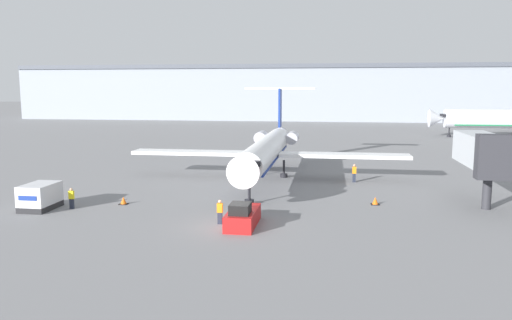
{
  "coord_description": "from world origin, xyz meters",
  "views": [
    {
      "loc": [
        6.57,
        -32.97,
        9.57
      ],
      "look_at": [
        0.0,
        10.86,
        3.19
      ],
      "focal_mm": 35.0,
      "sensor_mm": 36.0,
      "label": 1
    }
  ],
  "objects_px": {
    "pushback_tug": "(243,216)",
    "traffic_cone_right": "(375,201)",
    "traffic_cone_left": "(124,201)",
    "jet_bridge": "(484,152)",
    "luggage_cart": "(40,197)",
    "worker_on_apron": "(72,198)",
    "worker_by_wing": "(354,173)",
    "airplane_main": "(268,148)",
    "worker_near_tug": "(220,211)"
  },
  "relations": [
    {
      "from": "pushback_tug",
      "to": "traffic_cone_right",
      "type": "bearing_deg",
      "value": 39.23
    },
    {
      "from": "traffic_cone_left",
      "to": "jet_bridge",
      "type": "xyz_separation_m",
      "value": [
        29.38,
        4.24,
        4.13
      ]
    },
    {
      "from": "pushback_tug",
      "to": "luggage_cart",
      "type": "relative_size",
      "value": 1.4
    },
    {
      "from": "worker_on_apron",
      "to": "traffic_cone_left",
      "type": "bearing_deg",
      "value": 31.49
    },
    {
      "from": "pushback_tug",
      "to": "worker_by_wing",
      "type": "distance_m",
      "value": 19.83
    },
    {
      "from": "airplane_main",
      "to": "worker_on_apron",
      "type": "xyz_separation_m",
      "value": [
        -13.79,
        -15.97,
        -2.34
      ]
    },
    {
      "from": "luggage_cart",
      "to": "jet_bridge",
      "type": "height_order",
      "value": "jet_bridge"
    },
    {
      "from": "airplane_main",
      "to": "worker_near_tug",
      "type": "xyz_separation_m",
      "value": [
        -1.05,
        -18.64,
        -2.3
      ]
    },
    {
      "from": "airplane_main",
      "to": "worker_on_apron",
      "type": "height_order",
      "value": "airplane_main"
    },
    {
      "from": "worker_near_tug",
      "to": "worker_on_apron",
      "type": "relative_size",
      "value": 1.03
    },
    {
      "from": "pushback_tug",
      "to": "luggage_cart",
      "type": "xyz_separation_m",
      "value": [
        -16.81,
        2.38,
        0.36
      ]
    },
    {
      "from": "airplane_main",
      "to": "worker_by_wing",
      "type": "height_order",
      "value": "airplane_main"
    },
    {
      "from": "worker_by_wing",
      "to": "worker_on_apron",
      "type": "distance_m",
      "value": 27.39
    },
    {
      "from": "luggage_cart",
      "to": "jet_bridge",
      "type": "relative_size",
      "value": 0.36
    },
    {
      "from": "pushback_tug",
      "to": "airplane_main",
      "type": "bearing_deg",
      "value": 91.92
    },
    {
      "from": "airplane_main",
      "to": "luggage_cart",
      "type": "xyz_separation_m",
      "value": [
        -16.18,
        -16.48,
        -2.19
      ]
    },
    {
      "from": "luggage_cart",
      "to": "traffic_cone_right",
      "type": "bearing_deg",
      "value": 11.88
    },
    {
      "from": "worker_near_tug",
      "to": "jet_bridge",
      "type": "xyz_separation_m",
      "value": [
        20.09,
        9.03,
        3.51
      ]
    },
    {
      "from": "traffic_cone_right",
      "to": "worker_on_apron",
      "type": "bearing_deg",
      "value": -168.13
    },
    {
      "from": "airplane_main",
      "to": "luggage_cart",
      "type": "bearing_deg",
      "value": -134.48
    },
    {
      "from": "traffic_cone_left",
      "to": "traffic_cone_right",
      "type": "relative_size",
      "value": 1.0
    },
    {
      "from": "pushback_tug",
      "to": "worker_near_tug",
      "type": "relative_size",
      "value": 2.67
    },
    {
      "from": "luggage_cart",
      "to": "worker_near_tug",
      "type": "height_order",
      "value": "luggage_cart"
    },
    {
      "from": "traffic_cone_right",
      "to": "worker_by_wing",
      "type": "bearing_deg",
      "value": 97.4
    },
    {
      "from": "airplane_main",
      "to": "luggage_cart",
      "type": "distance_m",
      "value": 23.2
    },
    {
      "from": "worker_by_wing",
      "to": "worker_on_apron",
      "type": "xyz_separation_m",
      "value": [
        -22.9,
        -15.03,
        -0.1
      ]
    },
    {
      "from": "worker_on_apron",
      "to": "traffic_cone_left",
      "type": "distance_m",
      "value": 4.09
    },
    {
      "from": "traffic_cone_right",
      "to": "airplane_main",
      "type": "bearing_deg",
      "value": 133.7
    },
    {
      "from": "worker_near_tug",
      "to": "traffic_cone_right",
      "type": "bearing_deg",
      "value": 34.14
    },
    {
      "from": "airplane_main",
      "to": "jet_bridge",
      "type": "height_order",
      "value": "airplane_main"
    },
    {
      "from": "airplane_main",
      "to": "worker_on_apron",
      "type": "bearing_deg",
      "value": -130.81
    },
    {
      "from": "jet_bridge",
      "to": "worker_near_tug",
      "type": "bearing_deg",
      "value": -155.8
    },
    {
      "from": "worker_by_wing",
      "to": "jet_bridge",
      "type": "distance_m",
      "value": 13.63
    },
    {
      "from": "pushback_tug",
      "to": "worker_on_apron",
      "type": "bearing_deg",
      "value": 168.67
    },
    {
      "from": "worker_near_tug",
      "to": "traffic_cone_right",
      "type": "distance_m",
      "value": 13.84
    },
    {
      "from": "worker_near_tug",
      "to": "jet_bridge",
      "type": "bearing_deg",
      "value": 24.2
    },
    {
      "from": "traffic_cone_left",
      "to": "jet_bridge",
      "type": "relative_size",
      "value": 0.08
    },
    {
      "from": "worker_by_wing",
      "to": "worker_on_apron",
      "type": "bearing_deg",
      "value": -146.72
    },
    {
      "from": "airplane_main",
      "to": "traffic_cone_right",
      "type": "height_order",
      "value": "airplane_main"
    },
    {
      "from": "traffic_cone_left",
      "to": "worker_on_apron",
      "type": "bearing_deg",
      "value": -148.51
    },
    {
      "from": "airplane_main",
      "to": "jet_bridge",
      "type": "distance_m",
      "value": 21.37
    },
    {
      "from": "luggage_cart",
      "to": "jet_bridge",
      "type": "bearing_deg",
      "value": 11.02
    },
    {
      "from": "airplane_main",
      "to": "traffic_cone_right",
      "type": "relative_size",
      "value": 41.92
    },
    {
      "from": "worker_on_apron",
      "to": "traffic_cone_left",
      "type": "xyz_separation_m",
      "value": [
        3.45,
        2.11,
        -0.58
      ]
    },
    {
      "from": "worker_by_wing",
      "to": "traffic_cone_left",
      "type": "relative_size",
      "value": 2.65
    },
    {
      "from": "worker_near_tug",
      "to": "jet_bridge",
      "type": "distance_m",
      "value": 22.31
    },
    {
      "from": "luggage_cart",
      "to": "worker_near_tug",
      "type": "bearing_deg",
      "value": -8.15
    },
    {
      "from": "traffic_cone_right",
      "to": "jet_bridge",
      "type": "height_order",
      "value": "jet_bridge"
    },
    {
      "from": "traffic_cone_left",
      "to": "pushback_tug",
      "type": "bearing_deg",
      "value": -24.52
    },
    {
      "from": "pushback_tug",
      "to": "traffic_cone_left",
      "type": "distance_m",
      "value": 12.06
    }
  ]
}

